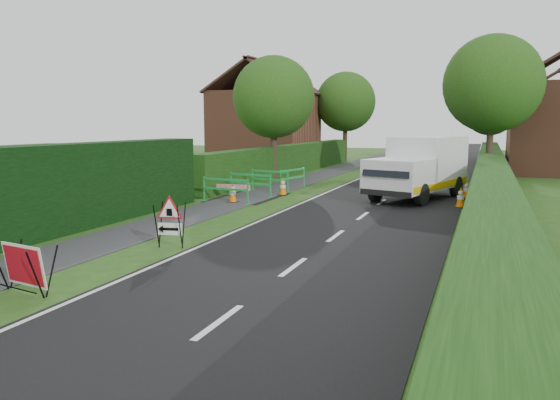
% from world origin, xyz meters
% --- Properties ---
extents(ground, '(120.00, 120.00, 0.00)m').
position_xyz_m(ground, '(0.00, 0.00, 0.00)').
color(ground, '#244B15').
rests_on(ground, ground).
extents(road_surface, '(6.00, 90.00, 0.02)m').
position_xyz_m(road_surface, '(2.50, 35.00, 0.00)').
color(road_surface, black).
rests_on(road_surface, ground).
extents(footpath, '(2.00, 90.00, 0.02)m').
position_xyz_m(footpath, '(-3.00, 35.00, 0.01)').
color(footpath, '#2D2D30').
rests_on(footpath, ground).
extents(hedge_west_far, '(1.00, 24.00, 1.80)m').
position_xyz_m(hedge_west_far, '(-5.00, 22.00, 0.00)').
color(hedge_west_far, '#14380F').
rests_on(hedge_west_far, ground).
extents(hedge_east, '(1.20, 50.00, 1.50)m').
position_xyz_m(hedge_east, '(6.50, 16.00, 0.00)').
color(hedge_east, '#14380F').
rests_on(hedge_east, ground).
extents(house_west, '(7.50, 7.40, 7.88)m').
position_xyz_m(house_west, '(-10.00, 30.00, 2.90)').
color(house_west, brown).
rests_on(house_west, ground).
extents(house_east_b, '(7.50, 7.40, 7.88)m').
position_xyz_m(house_east_b, '(12.00, 42.00, 2.90)').
color(house_east_b, brown).
rests_on(house_east_b, ground).
extents(tree_nw, '(4.40, 4.40, 6.70)m').
position_xyz_m(tree_nw, '(-4.60, 18.00, 4.48)').
color(tree_nw, '#2D2116').
rests_on(tree_nw, ground).
extents(tree_ne, '(5.20, 5.20, 7.79)m').
position_xyz_m(tree_ne, '(6.40, 22.00, 5.17)').
color(tree_ne, '#2D2116').
rests_on(tree_ne, ground).
extents(tree_fw, '(4.80, 4.80, 7.24)m').
position_xyz_m(tree_fw, '(-4.60, 34.00, 4.83)').
color(tree_fw, '#2D2116').
rests_on(tree_fw, ground).
extents(tree_fe, '(4.20, 4.20, 6.33)m').
position_xyz_m(tree_fe, '(6.40, 38.00, 4.22)').
color(tree_fe, '#2D2116').
rests_on(tree_fe, ground).
extents(red_rect_sign, '(1.16, 0.83, 0.92)m').
position_xyz_m(red_rect_sign, '(-1.43, -2.47, 0.53)').
color(red_rect_sign, black).
rests_on(red_rect_sign, ground).
extents(triangle_sign, '(0.89, 0.89, 1.11)m').
position_xyz_m(triangle_sign, '(-0.97, 1.61, 0.77)').
color(triangle_sign, black).
rests_on(triangle_sign, ground).
extents(works_van, '(3.73, 5.92, 2.53)m').
position_xyz_m(works_van, '(3.73, 13.19, 1.34)').
color(works_van, silver).
rests_on(works_van, ground).
extents(traffic_cone_0, '(0.38, 0.38, 0.79)m').
position_xyz_m(traffic_cone_0, '(5.45, 11.18, 0.39)').
color(traffic_cone_0, black).
rests_on(traffic_cone_0, ground).
extents(traffic_cone_1, '(0.38, 0.38, 0.79)m').
position_xyz_m(traffic_cone_1, '(5.58, 13.74, 0.39)').
color(traffic_cone_1, black).
rests_on(traffic_cone_1, ground).
extents(traffic_cone_2, '(0.38, 0.38, 0.79)m').
position_xyz_m(traffic_cone_2, '(5.12, 15.26, 0.39)').
color(traffic_cone_2, black).
rests_on(traffic_cone_2, ground).
extents(traffic_cone_3, '(0.38, 0.38, 0.79)m').
position_xyz_m(traffic_cone_3, '(-2.99, 9.43, 0.39)').
color(traffic_cone_3, black).
rests_on(traffic_cone_3, ground).
extents(traffic_cone_4, '(0.38, 0.38, 0.79)m').
position_xyz_m(traffic_cone_4, '(-1.91, 12.20, 0.39)').
color(traffic_cone_4, black).
rests_on(traffic_cone_4, ground).
extents(ped_barrier_0, '(2.08, 0.56, 1.00)m').
position_xyz_m(ped_barrier_0, '(-3.18, 9.19, 0.63)').
color(ped_barrier_0, green).
rests_on(ped_barrier_0, ground).
extents(ped_barrier_1, '(2.09, 0.66, 1.00)m').
position_xyz_m(ped_barrier_1, '(-3.08, 11.36, 0.63)').
color(ped_barrier_1, green).
rests_on(ped_barrier_1, ground).
extents(ped_barrier_2, '(2.08, 0.87, 1.00)m').
position_xyz_m(ped_barrier_2, '(-2.93, 13.21, 0.63)').
color(ped_barrier_2, green).
rests_on(ped_barrier_2, ground).
extents(ped_barrier_3, '(0.85, 2.08, 1.00)m').
position_xyz_m(ped_barrier_3, '(-2.21, 14.31, 0.63)').
color(ped_barrier_3, green).
rests_on(ped_barrier_3, ground).
extents(redwhite_plank, '(1.50, 0.16, 0.25)m').
position_xyz_m(redwhite_plank, '(-3.52, 10.61, 0.00)').
color(redwhite_plank, red).
rests_on(redwhite_plank, ground).
extents(hatchback_car, '(1.69, 3.60, 1.19)m').
position_xyz_m(hatchback_car, '(2.97, 24.41, 0.60)').
color(hatchback_car, silver).
rests_on(hatchback_car, ground).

